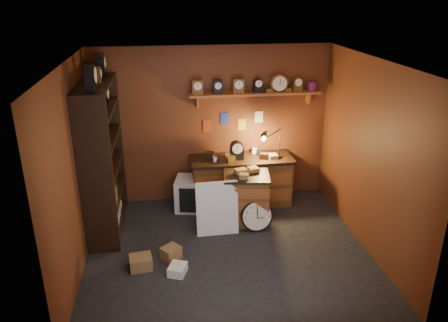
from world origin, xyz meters
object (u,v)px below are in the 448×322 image
big_round_clock (257,216)px  shelving_unit (100,152)px  workbench (241,178)px  low_cabinet (246,197)px

big_round_clock → shelving_unit: bearing=168.6°
workbench → shelving_unit: bearing=-167.6°
workbench → low_cabinet: workbench is taller
low_cabinet → big_round_clock: 0.38m
shelving_unit → big_round_clock: bearing=-11.4°
workbench → big_round_clock: (0.07, -0.96, -0.22)m
workbench → big_round_clock: workbench is taller
workbench → low_cabinet: 0.66m
shelving_unit → workbench: 2.44m
workbench → big_round_clock: bearing=-85.8°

